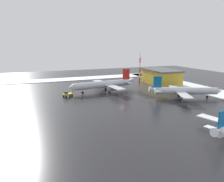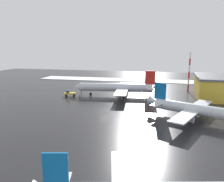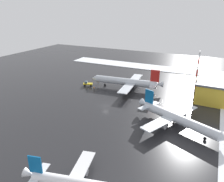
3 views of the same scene
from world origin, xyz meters
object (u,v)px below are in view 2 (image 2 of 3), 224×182
object	(u,v)px
airplane_foreground_jet	(118,88)
ground_crew_near_tug	(122,99)
cargo_hangar	(215,86)
antenna_mast	(189,72)
pushback_tug	(69,93)
ground_crew_mid_apron	(80,96)
ground_crew_by_nose_gear	(81,92)
airplane_far_rear	(200,110)

from	to	relation	value
airplane_foreground_jet	ground_crew_near_tug	xyz separation A→B (m)	(-9.46, -3.51, -2.58)
airplane_foreground_jet	cargo_hangar	size ratio (longest dim) A/B	1.41
antenna_mast	cargo_hangar	size ratio (longest dim) A/B	0.71
pushback_tug	ground_crew_mid_apron	xyz separation A→B (m)	(-3.81, -6.03, -0.31)
cargo_hangar	ground_crew_by_nose_gear	bearing A→B (deg)	99.50
ground_crew_mid_apron	airplane_far_rear	bearing A→B (deg)	-7.24
antenna_mast	ground_crew_by_nose_gear	bearing A→B (deg)	109.28
airplane_foreground_jet	cargo_hangar	distance (m)	39.73
pushback_tug	ground_crew_near_tug	distance (m)	23.60
ground_crew_near_tug	pushback_tug	bearing A→B (deg)	17.01
ground_crew_by_nose_gear	antenna_mast	size ratio (longest dim) A/B	0.09
airplane_foreground_jet	airplane_far_rear	bearing A→B (deg)	131.04
airplane_foreground_jet	ground_crew_by_nose_gear	bearing A→B (deg)	-5.88
airplane_foreground_jet	ground_crew_near_tug	bearing A→B (deg)	104.81
pushback_tug	cargo_hangar	distance (m)	59.96
airplane_far_rear	antenna_mast	world-z (taller)	antenna_mast
airplane_foreground_jet	cargo_hangar	xyz separation A→B (m)	(6.59, -39.17, 0.89)
pushback_tug	ground_crew_by_nose_gear	xyz separation A→B (m)	(4.88, -3.47, -0.31)
airplane_far_rear	antenna_mast	distance (m)	43.55
airplane_far_rear	pushback_tug	distance (m)	52.90
pushback_tug	ground_crew_near_tug	xyz separation A→B (m)	(-4.68, -23.12, -0.31)
airplane_far_rear	pushback_tug	world-z (taller)	airplane_far_rear
pushback_tug	antenna_mast	xyz separation A→B (m)	(21.03, -49.64, 7.83)
airplane_foreground_jet	ground_crew_mid_apron	bearing A→B (deg)	26.77
antenna_mast	pushback_tug	bearing A→B (deg)	112.96
ground_crew_by_nose_gear	antenna_mast	bearing A→B (deg)	167.03
airplane_foreground_jet	ground_crew_mid_apron	xyz separation A→B (m)	(-8.59, 13.58, -2.58)
ground_crew_mid_apron	ground_crew_by_nose_gear	size ratio (longest dim) A/B	1.00
antenna_mast	cargo_hangar	world-z (taller)	antenna_mast
airplane_far_rear	antenna_mast	xyz separation A→B (m)	(43.12, -1.61, 5.92)
ground_crew_near_tug	cargo_hangar	bearing A→B (deg)	-127.33
airplane_far_rear	ground_crew_by_nose_gear	size ratio (longest dim) A/B	17.99
ground_crew_near_tug	cargo_hangar	distance (m)	39.26
ground_crew_mid_apron	ground_crew_by_nose_gear	distance (m)	9.06
ground_crew_mid_apron	airplane_foreground_jet	bearing A→B (deg)	48.61
airplane_far_rear	cargo_hangar	bearing A→B (deg)	96.35
ground_crew_near_tug	ground_crew_by_nose_gear	bearing A→B (deg)	2.52
airplane_far_rear	ground_crew_mid_apron	xyz separation A→B (m)	(18.28, 41.99, -2.23)
airplane_foreground_jet	antenna_mast	xyz separation A→B (m)	(16.24, -30.02, 5.56)
ground_crew_near_tug	ground_crew_by_nose_gear	xyz separation A→B (m)	(9.55, 19.66, 0.00)
cargo_hangar	ground_crew_mid_apron	bearing A→B (deg)	108.86
airplane_foreground_jet	airplane_far_rear	xyz separation A→B (m)	(-26.87, -28.41, -0.36)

